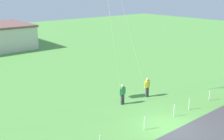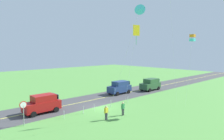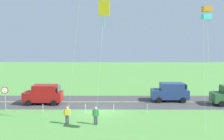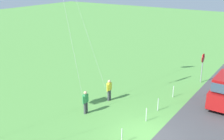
% 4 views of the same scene
% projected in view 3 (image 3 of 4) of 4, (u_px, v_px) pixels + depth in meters
% --- Properties ---
extents(ground_plane, '(120.00, 120.00, 0.10)m').
position_uv_depth(ground_plane, '(100.00, 111.00, 27.77)').
color(ground_plane, '#549342').
extents(asphalt_road, '(120.00, 7.00, 0.00)m').
position_uv_depth(asphalt_road, '(101.00, 102.00, 31.73)').
color(asphalt_road, '#424244').
rests_on(asphalt_road, ground).
extents(road_centre_stripe, '(120.00, 0.16, 0.00)m').
position_uv_depth(road_centre_stripe, '(101.00, 102.00, 31.73)').
color(road_centre_stripe, '#E5E04C').
rests_on(road_centre_stripe, asphalt_road).
extents(car_suv_foreground, '(4.40, 2.12, 2.24)m').
position_uv_depth(car_suv_foreground, '(44.00, 94.00, 30.64)').
color(car_suv_foreground, maroon).
rests_on(car_suv_foreground, ground).
extents(car_parked_west_near, '(4.40, 2.12, 2.24)m').
position_uv_depth(car_parked_west_near, '(170.00, 92.00, 31.98)').
color(car_parked_west_near, navy).
rests_on(car_parked_west_near, ground).
extents(stop_sign, '(0.76, 0.08, 2.56)m').
position_uv_depth(stop_sign, '(5.00, 94.00, 27.70)').
color(stop_sign, gray).
rests_on(stop_sign, ground).
extents(person_adult_near, '(0.58, 0.22, 1.60)m').
position_uv_depth(person_adult_near, '(67.00, 115.00, 23.32)').
color(person_adult_near, '#3F3F47').
rests_on(person_adult_near, ground).
extents(person_adult_companion, '(0.58, 0.22, 1.60)m').
position_uv_depth(person_adult_companion, '(96.00, 115.00, 23.17)').
color(person_adult_companion, '#3F3F47').
rests_on(person_adult_companion, ground).
extents(kite_blue_mid, '(1.26, 1.38, 10.57)m').
position_uv_depth(kite_blue_mid, '(104.00, 11.00, 20.91)').
color(kite_blue_mid, silver).
rests_on(kite_blue_mid, ground).
extents(kite_green_far, '(1.61, 1.59, 9.70)m').
position_uv_depth(kite_green_far, '(207.00, 13.00, 17.74)').
color(kite_green_far, silver).
rests_on(kite_green_far, ground).
extents(fence_post_0, '(0.05, 0.05, 0.90)m').
position_uv_depth(fence_post_0, '(147.00, 108.00, 26.99)').
color(fence_post_0, silver).
rests_on(fence_post_0, ground).
extents(fence_post_1, '(0.05, 0.05, 0.90)m').
position_uv_depth(fence_post_1, '(114.00, 108.00, 27.01)').
color(fence_post_1, silver).
rests_on(fence_post_1, ground).
extents(fence_post_2, '(0.05, 0.05, 0.90)m').
position_uv_depth(fence_post_2, '(85.00, 108.00, 27.02)').
color(fence_post_2, silver).
rests_on(fence_post_2, ground).
extents(fence_post_3, '(0.05, 0.05, 0.90)m').
position_uv_depth(fence_post_3, '(69.00, 108.00, 27.03)').
color(fence_post_3, silver).
rests_on(fence_post_3, ground).
extents(fence_post_4, '(0.05, 0.05, 0.90)m').
position_uv_depth(fence_post_4, '(43.00, 108.00, 27.04)').
color(fence_post_4, silver).
rests_on(fence_post_4, ground).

